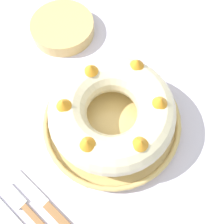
% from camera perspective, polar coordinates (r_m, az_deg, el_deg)
% --- Properties ---
extents(ground_plane, '(8.00, 8.00, 0.00)m').
position_cam_1_polar(ground_plane, '(1.37, -0.63, -15.19)').
color(ground_plane, brown).
extents(dining_table, '(1.52, 1.13, 0.77)m').
position_cam_1_polar(dining_table, '(0.70, -1.19, -6.76)').
color(dining_table, silver).
rests_on(dining_table, ground_plane).
extents(serving_dish, '(0.32, 0.32, 0.03)m').
position_cam_1_polar(serving_dish, '(0.62, 0.00, -2.09)').
color(serving_dish, tan).
rests_on(serving_dish, dining_table).
extents(bundt_cake, '(0.28, 0.28, 0.10)m').
position_cam_1_polar(bundt_cake, '(0.57, 0.00, 0.04)').
color(bundt_cake, beige).
rests_on(bundt_cake, serving_dish).
extents(fork, '(0.02, 0.20, 0.01)m').
position_cam_1_polar(fork, '(0.61, -17.01, -20.60)').
color(fork, '#936038').
rests_on(fork, dining_table).
extents(cake_knife, '(0.02, 0.18, 0.01)m').
position_cam_1_polar(cake_knife, '(0.60, -13.98, -19.08)').
color(cake_knife, '#936038').
rests_on(cake_knife, dining_table).
extents(side_bowl, '(0.17, 0.17, 0.04)m').
position_cam_1_polar(side_bowl, '(0.78, -10.67, 17.57)').
color(side_bowl, tan).
rests_on(side_bowl, dining_table).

